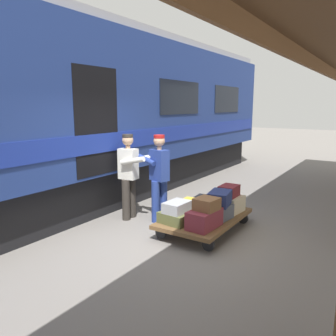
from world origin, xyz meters
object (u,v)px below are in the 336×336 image
at_px(suitcase_yellow_case, 193,208).
at_px(suitcase_slate_roller, 218,212).
at_px(suitcase_black_hardshell, 205,203).
at_px(suitcase_maroon_trunk, 229,191).
at_px(porter_by_door, 129,174).
at_px(suitcase_cream_canvas, 229,204).
at_px(suitcase_olive_duffel, 178,217).
at_px(porter_in_overalls, 159,175).
at_px(suitcase_gray_aluminum, 177,207).
at_px(suitcase_burgundy_valise, 204,219).
at_px(suitcase_brown_leather, 207,204).
at_px(train_car, 45,115).
at_px(luggage_cart, 205,218).
at_px(suitcase_navy_fabric, 220,198).

distance_m(suitcase_yellow_case, suitcase_slate_roller, 0.50).
relative_size(suitcase_black_hardshell, suitcase_maroon_trunk, 1.47).
bearing_deg(porter_by_door, suitcase_maroon_trunk, -158.61).
bearing_deg(suitcase_cream_canvas, suitcase_olive_duffel, 63.92).
relative_size(suitcase_slate_roller, porter_in_overalls, 0.28).
bearing_deg(suitcase_gray_aluminum, suitcase_olive_duffel, -89.52).
height_order(suitcase_olive_duffel, porter_in_overalls, porter_in_overalls).
xyz_separation_m(suitcase_burgundy_valise, porter_by_door, (1.82, -0.30, 0.50)).
bearing_deg(suitcase_black_hardshell, suitcase_burgundy_valise, 116.08).
xyz_separation_m(suitcase_brown_leather, suitcase_gray_aluminum, (0.53, 0.07, -0.12)).
relative_size(train_car, porter_by_door, 10.01).
bearing_deg(suitcase_cream_canvas, porter_in_overalls, 22.09).
bearing_deg(suitcase_gray_aluminum, suitcase_maroon_trunk, -115.40).
relative_size(suitcase_burgundy_valise, suitcase_slate_roller, 1.33).
bearing_deg(suitcase_burgundy_valise, luggage_cart, -63.92).
relative_size(suitcase_cream_canvas, suitcase_burgundy_valise, 0.77).
xyz_separation_m(suitcase_cream_canvas, porter_in_overalls, (1.27, 0.51, 0.50)).
bearing_deg(suitcase_navy_fabric, suitcase_black_hardshell, -42.47).
distance_m(suitcase_black_hardshell, suitcase_gray_aluminum, 1.09).
bearing_deg(porter_by_door, suitcase_gray_aluminum, 165.60).
height_order(suitcase_black_hardshell, suitcase_slate_roller, suitcase_slate_roller).
bearing_deg(luggage_cart, suitcase_cream_canvas, -116.08).
xyz_separation_m(suitcase_yellow_case, porter_in_overalls, (0.76, -0.00, 0.53)).
bearing_deg(suitcase_olive_duffel, suitcase_brown_leather, -176.77).
height_order(porter_in_overalls, porter_by_door, same).
bearing_deg(suitcase_navy_fabric, suitcase_burgundy_valise, 87.89).
bearing_deg(suitcase_maroon_trunk, suitcase_burgundy_valise, 90.32).
relative_size(suitcase_burgundy_valise, suitcase_maroon_trunk, 1.57).
relative_size(luggage_cart, porter_in_overalls, 1.10).
relative_size(suitcase_slate_roller, suitcase_gray_aluminum, 1.02).
distance_m(suitcase_gray_aluminum, suitcase_maroon_trunk, 1.17).
bearing_deg(suitcase_burgundy_valise, suitcase_yellow_case, -45.61).
distance_m(suitcase_slate_roller, suitcase_brown_leather, 0.56).
distance_m(suitcase_black_hardshell, suitcase_cream_canvas, 0.51).
xyz_separation_m(luggage_cart, suitcase_burgundy_valise, (-0.25, 0.52, 0.19)).
height_order(suitcase_olive_duffel, suitcase_brown_leather, suitcase_brown_leather).
relative_size(luggage_cart, suitcase_navy_fabric, 3.60).
relative_size(suitcase_yellow_case, suitcase_gray_aluminum, 1.11).
bearing_deg(porter_by_door, suitcase_cream_canvas, -158.14).
xyz_separation_m(suitcase_yellow_case, suitcase_black_hardshell, (0.00, -0.52, -0.03)).
bearing_deg(luggage_cart, suitcase_brown_leather, 119.51).
height_order(suitcase_burgundy_valise, suitcase_navy_fabric, suitcase_navy_fabric).
xyz_separation_m(train_car, suitcase_olive_duffel, (-3.15, -0.19, -1.69)).
distance_m(suitcase_burgundy_valise, suitcase_gray_aluminum, 0.52).
xyz_separation_m(suitcase_cream_canvas, suitcase_navy_fabric, (-0.02, 0.48, 0.22)).
distance_m(suitcase_brown_leather, suitcase_gray_aluminum, 0.55).
relative_size(suitcase_cream_canvas, suitcase_olive_duffel, 0.87).
distance_m(suitcase_cream_canvas, suitcase_olive_duffel, 1.15).
bearing_deg(train_car, suitcase_cream_canvas, -161.49).
bearing_deg(suitcase_yellow_case, suitcase_brown_leather, 137.35).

